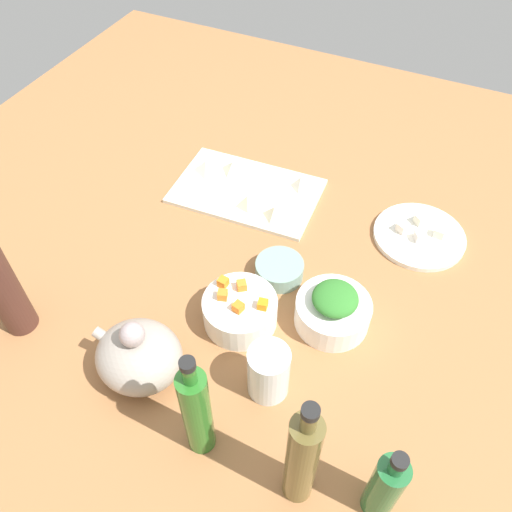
{
  "coord_description": "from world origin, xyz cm",
  "views": [
    {
      "loc": [
        -30.17,
        64.42,
        89.69
      ],
      "look_at": [
        0.0,
        0.0,
        8.0
      ],
      "focal_mm": 36.7,
      "sensor_mm": 36.0,
      "label": 1
    }
  ],
  "objects_px": {
    "bowl_greens": "(333,312)",
    "bottle_1": "(385,487)",
    "cutting_board": "(247,191)",
    "plate_tofu": "(419,236)",
    "bowl_small_side": "(279,270)",
    "bottle_3": "(197,412)",
    "drinking_glass_0": "(269,372)",
    "teapot": "(139,356)",
    "bottle_0": "(1,287)",
    "bowl_carrots": "(240,311)",
    "bottle_2": "(302,459)"
  },
  "relations": [
    {
      "from": "bowl_greens",
      "to": "drinking_glass_0",
      "type": "xyz_separation_m",
      "value": [
        0.05,
        0.18,
        0.03
      ]
    },
    {
      "from": "bowl_small_side",
      "to": "bottle_2",
      "type": "distance_m",
      "value": 0.45
    },
    {
      "from": "bowl_small_side",
      "to": "bottle_0",
      "type": "xyz_separation_m",
      "value": [
        0.41,
        0.33,
        0.1
      ]
    },
    {
      "from": "bottle_3",
      "to": "bowl_small_side",
      "type": "bearing_deg",
      "value": -86.23
    },
    {
      "from": "plate_tofu",
      "to": "bottle_2",
      "type": "distance_m",
      "value": 0.63
    },
    {
      "from": "plate_tofu",
      "to": "bowl_small_side",
      "type": "height_order",
      "value": "bowl_small_side"
    },
    {
      "from": "plate_tofu",
      "to": "bowl_small_side",
      "type": "bearing_deg",
      "value": 44.01
    },
    {
      "from": "bowl_small_side",
      "to": "bottle_1",
      "type": "distance_m",
      "value": 0.48
    },
    {
      "from": "plate_tofu",
      "to": "bowl_carrots",
      "type": "relative_size",
      "value": 1.41
    },
    {
      "from": "bowl_small_side",
      "to": "bottle_3",
      "type": "distance_m",
      "value": 0.4
    },
    {
      "from": "drinking_glass_0",
      "to": "bottle_2",
      "type": "bearing_deg",
      "value": 129.1
    },
    {
      "from": "plate_tofu",
      "to": "bowl_carrots",
      "type": "distance_m",
      "value": 0.46
    },
    {
      "from": "cutting_board",
      "to": "drinking_glass_0",
      "type": "relative_size",
      "value": 3.1
    },
    {
      "from": "teapot",
      "to": "bowl_carrots",
      "type": "bearing_deg",
      "value": -122.19
    },
    {
      "from": "bottle_2",
      "to": "bottle_0",
      "type": "bearing_deg",
      "value": -5.48
    },
    {
      "from": "bottle_3",
      "to": "bottle_2",
      "type": "bearing_deg",
      "value": 179.22
    },
    {
      "from": "cutting_board",
      "to": "drinking_glass_0",
      "type": "bearing_deg",
      "value": 120.01
    },
    {
      "from": "bowl_carrots",
      "to": "drinking_glass_0",
      "type": "xyz_separation_m",
      "value": [
        -0.11,
        0.11,
        0.02
      ]
    },
    {
      "from": "bottle_0",
      "to": "cutting_board",
      "type": "bearing_deg",
      "value": -113.68
    },
    {
      "from": "cutting_board",
      "to": "bowl_carrots",
      "type": "distance_m",
      "value": 0.38
    },
    {
      "from": "plate_tofu",
      "to": "drinking_glass_0",
      "type": "height_order",
      "value": "drinking_glass_0"
    },
    {
      "from": "bottle_0",
      "to": "bottle_3",
      "type": "distance_m",
      "value": 0.44
    },
    {
      "from": "plate_tofu",
      "to": "bowl_greens",
      "type": "xyz_separation_m",
      "value": [
        0.1,
        0.3,
        0.02
      ]
    },
    {
      "from": "bowl_greens",
      "to": "bottle_3",
      "type": "distance_m",
      "value": 0.35
    },
    {
      "from": "cutting_board",
      "to": "drinking_glass_0",
      "type": "distance_m",
      "value": 0.53
    },
    {
      "from": "cutting_board",
      "to": "teapot",
      "type": "xyz_separation_m",
      "value": [
        -0.04,
        0.52,
        0.05
      ]
    },
    {
      "from": "bottle_3",
      "to": "drinking_glass_0",
      "type": "relative_size",
      "value": 2.34
    },
    {
      "from": "cutting_board",
      "to": "bowl_small_side",
      "type": "xyz_separation_m",
      "value": [
        -0.18,
        0.21,
        0.01
      ]
    },
    {
      "from": "bowl_greens",
      "to": "bottle_1",
      "type": "bearing_deg",
      "value": 121.32
    },
    {
      "from": "teapot",
      "to": "bottle_3",
      "type": "xyz_separation_m",
      "value": [
        -0.16,
        0.07,
        0.06
      ]
    },
    {
      "from": "bowl_carrots",
      "to": "cutting_board",
      "type": "bearing_deg",
      "value": -66.07
    },
    {
      "from": "bowl_small_side",
      "to": "bottle_3",
      "type": "height_order",
      "value": "bottle_3"
    },
    {
      "from": "bowl_carrots",
      "to": "drinking_glass_0",
      "type": "bearing_deg",
      "value": 134.97
    },
    {
      "from": "bowl_greens",
      "to": "bottle_1",
      "type": "distance_m",
      "value": 0.35
    },
    {
      "from": "bottle_2",
      "to": "bottle_3",
      "type": "relative_size",
      "value": 1.08
    },
    {
      "from": "bowl_small_side",
      "to": "drinking_glass_0",
      "type": "bearing_deg",
      "value": 109.01
    },
    {
      "from": "cutting_board",
      "to": "plate_tofu",
      "type": "bearing_deg",
      "value": -176.09
    },
    {
      "from": "plate_tofu",
      "to": "bottle_2",
      "type": "relative_size",
      "value": 0.72
    },
    {
      "from": "cutting_board",
      "to": "plate_tofu",
      "type": "distance_m",
      "value": 0.42
    },
    {
      "from": "teapot",
      "to": "drinking_glass_0",
      "type": "bearing_deg",
      "value": -162.89
    },
    {
      "from": "bottle_1",
      "to": "drinking_glass_0",
      "type": "bearing_deg",
      "value": -25.14
    },
    {
      "from": "bowl_greens",
      "to": "bottle_3",
      "type": "height_order",
      "value": "bottle_3"
    },
    {
      "from": "bowl_greens",
      "to": "bottle_1",
      "type": "relative_size",
      "value": 0.77
    },
    {
      "from": "cutting_board",
      "to": "bottle_2",
      "type": "height_order",
      "value": "bottle_2"
    },
    {
      "from": "plate_tofu",
      "to": "bowl_greens",
      "type": "bearing_deg",
      "value": 70.84
    },
    {
      "from": "bowl_carrots",
      "to": "bottle_3",
      "type": "height_order",
      "value": "bottle_3"
    },
    {
      "from": "bowl_greens",
      "to": "bottle_3",
      "type": "bearing_deg",
      "value": 70.33
    },
    {
      "from": "plate_tofu",
      "to": "bowl_carrots",
      "type": "bearing_deg",
      "value": 54.33
    },
    {
      "from": "teapot",
      "to": "bowl_small_side",
      "type": "bearing_deg",
      "value": -113.33
    },
    {
      "from": "plate_tofu",
      "to": "bottle_3",
      "type": "bearing_deg",
      "value": 70.57
    }
  ]
}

